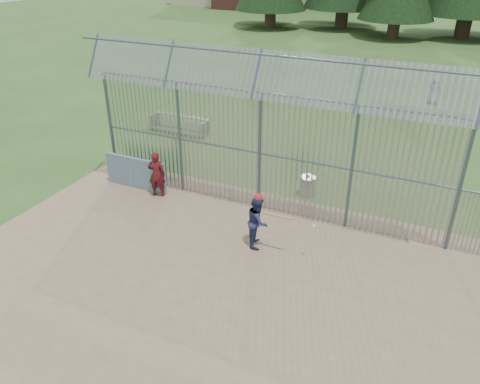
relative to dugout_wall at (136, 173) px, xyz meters
The scene contains 10 objects.
ground 5.47m from the dugout_wall, 32.23° to the right, with size 120.00×120.00×0.00m, color #2D511E.
dirt_infield 5.75m from the dugout_wall, 36.47° to the right, with size 14.00×10.00×0.02m, color #756047.
dugout_wall is the anchor object (origin of this frame).
batter 5.66m from the dugout_wall, 15.46° to the right, with size 0.77×0.60×1.59m, color navy.
onlooker 1.08m from the dugout_wall, ahead, with size 0.61×0.40×1.67m, color maroon.
bg_kid_standing 17.89m from the dugout_wall, 59.94° to the left, with size 0.76×0.49×1.55m, color slate.
batting_gear 5.91m from the dugout_wall, 15.29° to the right, with size 1.87×0.32×0.61m.
trash_can 6.23m from the dugout_wall, 19.46° to the left, with size 0.56×0.56×0.82m.
bleacher 5.88m from the dugout_wall, 106.15° to the left, with size 3.00×0.95×0.72m.
backstop_fence 6.66m from the dugout_wall, ahead, with size 20.09×0.81×5.30m.
Camera 1 is at (5.28, -9.42, 8.01)m, focal length 35.00 mm.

